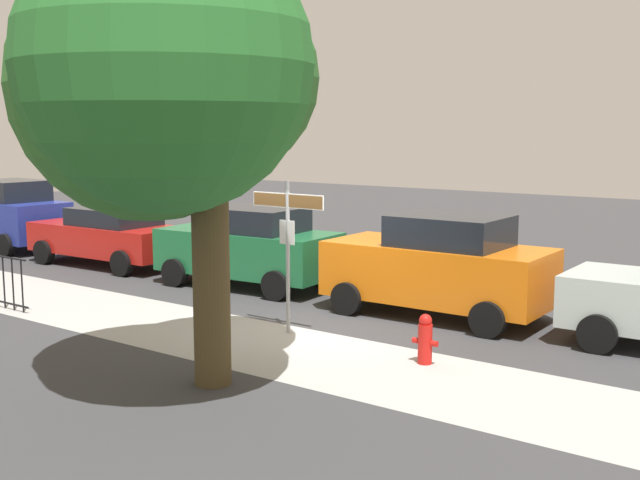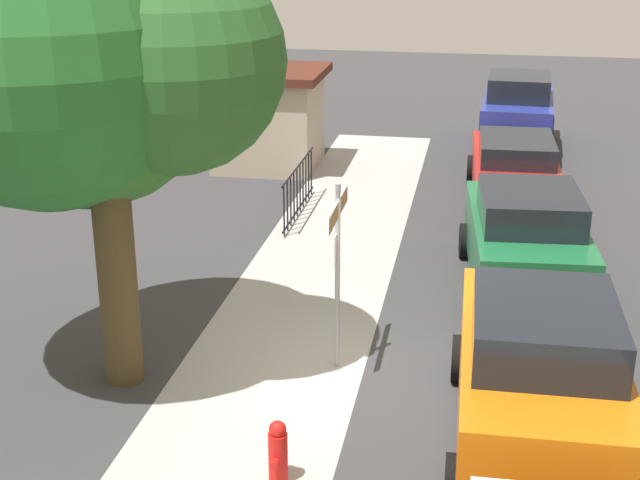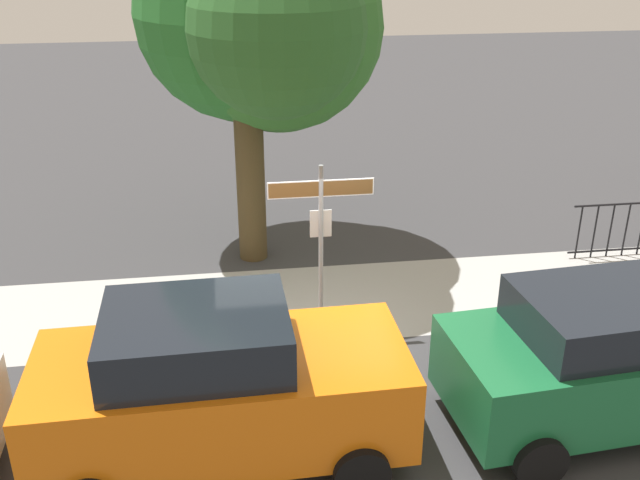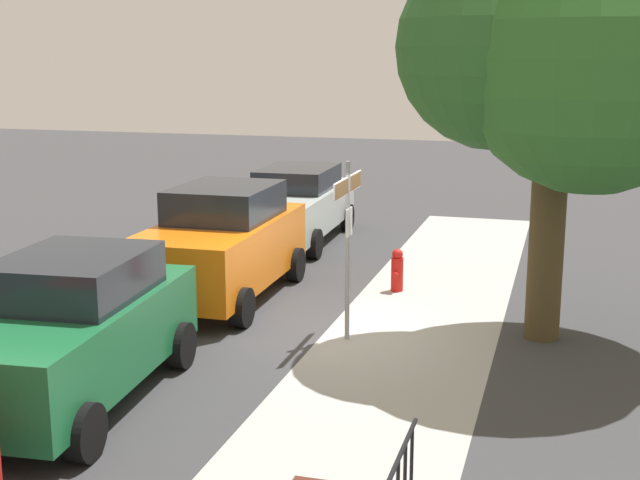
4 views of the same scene
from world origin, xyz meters
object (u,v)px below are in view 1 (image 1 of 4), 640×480
car_blue (8,214)px  fire_hydrant (425,339)px  car_green (249,247)px  street_sign (288,227)px  car_red (109,235)px  car_orange (439,266)px  shade_tree (171,77)px

car_blue → fire_hydrant: (-15.68, 2.91, -0.63)m
car_green → fire_hydrant: bearing=150.4°
street_sign → car_red: (8.04, -2.56, -1.08)m
car_orange → shade_tree: bearing=79.2°
car_orange → car_blue: bearing=-1.3°
street_sign → car_blue: 13.15m
fire_hydrant → shade_tree: bearing=52.5°
shade_tree → car_orange: bearing=-99.7°
car_green → fire_hydrant: 6.74m
street_sign → car_red: bearing=-17.7°
fire_hydrant → car_orange: bearing=-65.9°
car_orange → car_red: size_ratio=0.95×
car_orange → car_green: bearing=-1.0°
fire_hydrant → street_sign: bearing=-4.0°
street_sign → car_green: 4.30m
car_red → shade_tree: bearing=144.5°
car_red → car_green: bearing=179.3°
shade_tree → car_orange: (-1.00, -5.82, -3.27)m
street_sign → car_red: size_ratio=0.60×
car_orange → car_red: 9.60m
car_red → fire_hydrant: bearing=163.9°
car_green → shade_tree: bearing=118.7°
car_orange → fire_hydrant: 3.19m
car_orange → car_red: bearing=-0.5°
street_sign → shade_tree: shade_tree is taller
shade_tree → fire_hydrant: bearing=-127.5°
car_orange → fire_hydrant: car_orange is taller
car_green → fire_hydrant: car_green is taller
street_sign → car_orange: street_sign is taller
fire_hydrant → car_green: bearing=-25.1°
street_sign → fire_hydrant: (-2.84, 0.20, -1.49)m
car_green → car_red: bearing=-3.3°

